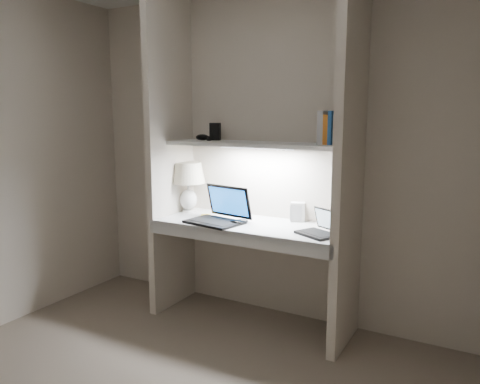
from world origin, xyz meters
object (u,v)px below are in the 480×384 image
Objects in this scene: laptop_netbook at (321,229)px; speaker at (298,212)px; laptop_main at (220,214)px; table_lamp at (188,179)px; book_row at (335,129)px.

laptop_netbook is 0.41m from speaker.
laptop_netbook is (0.79, 0.01, -0.02)m from laptop_main.
laptop_main is at bearing -23.68° from table_lamp.
table_lamp is at bearing -160.22° from laptop_netbook.
laptop_netbook is at bearing -64.04° from speaker.
laptop_main is (0.42, -0.18, -0.22)m from table_lamp.
laptop_main is 3.08× the size of speaker.
book_row is at bearing -35.07° from speaker.
speaker is at bearing 164.16° from book_row.
laptop_netbook is (1.21, -0.17, -0.24)m from table_lamp.
laptop_main is 0.59m from speaker.
laptop_netbook is at bearing -92.92° from book_row.
book_row is at bearing 24.29° from laptop_main.
laptop_main is at bearing -165.36° from book_row.
laptop_main reaches higher than laptop_netbook.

